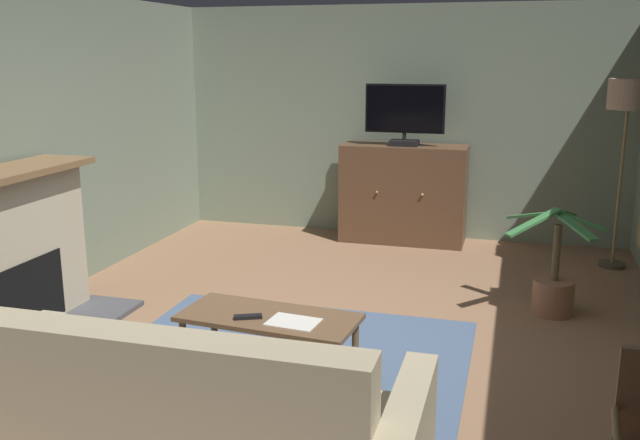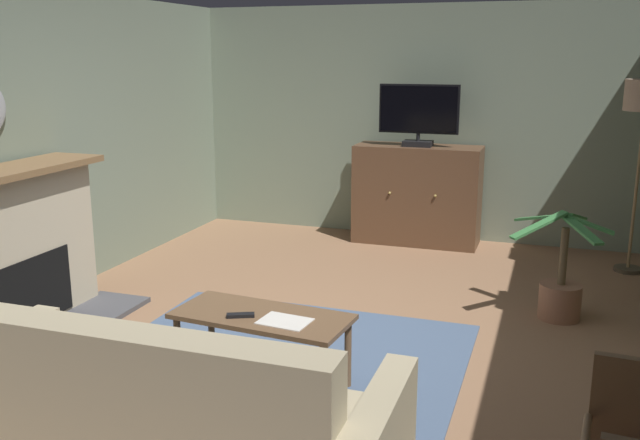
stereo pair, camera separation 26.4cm
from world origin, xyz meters
name	(u,v)px [view 1 (the left image)]	position (x,y,z in m)	size (l,w,h in m)	color
ground_plane	(319,347)	(0.00, 0.00, -0.02)	(5.62, 7.24, 0.04)	#936B4C
wall_back	(401,122)	(0.00, 3.37, 1.29)	(5.62, 0.10, 2.57)	gray
wall_left	(2,154)	(-2.56, 0.00, 1.29)	(0.10, 7.24, 2.57)	gray
rug_central	(289,356)	(-0.14, -0.25, 0.01)	(2.43, 1.92, 0.01)	slate
fireplace	(3,262)	(-2.23, -0.50, 0.58)	(0.83, 1.77, 1.24)	#4C4C51
tv_cabinet	(403,196)	(0.11, 3.02, 0.51)	(1.36, 0.54, 1.08)	#402A1C
television	(405,113)	(0.11, 2.97, 1.43)	(0.85, 0.20, 0.66)	black
coffee_table	(269,324)	(-0.12, -0.71, 0.42)	(1.13, 0.58, 0.48)	brown
tv_remote	(248,317)	(-0.22, -0.80, 0.49)	(0.17, 0.05, 0.02)	black
folded_newspaper	(293,322)	(0.06, -0.79, 0.48)	(0.30, 0.22, 0.01)	silver
sofa_floral	(185,438)	(-0.10, -1.90, 0.32)	(2.19, 0.86, 0.94)	tan
potted_plant_tall_palm_by_window	(554,287)	(1.64, 1.11, 0.23)	(0.76, 0.95, 0.87)	#99664C
floor_lamp	(628,107)	(2.26, 2.62, 1.55)	(0.38, 0.38, 1.82)	#4C4233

